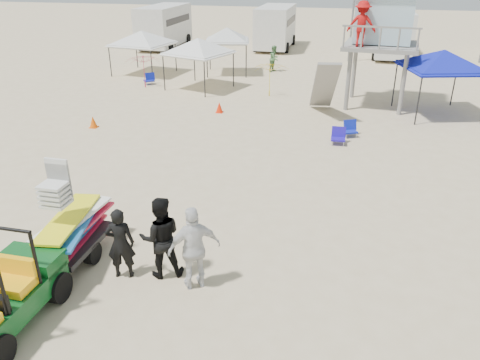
% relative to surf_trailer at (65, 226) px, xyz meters
% --- Properties ---
extents(ground, '(140.00, 140.00, 0.00)m').
position_rel_surf_trailer_xyz_m(ground, '(3.06, -0.47, -0.91)').
color(ground, beige).
rests_on(ground, ground).
extents(surf_trailer, '(1.38, 2.53, 2.23)m').
position_rel_surf_trailer_xyz_m(surf_trailer, '(0.00, 0.00, 0.00)').
color(surf_trailer, black).
rests_on(surf_trailer, ground).
extents(man_left, '(0.71, 0.57, 1.69)m').
position_rel_surf_trailer_xyz_m(man_left, '(1.52, -0.30, -0.06)').
color(man_left, black).
rests_on(man_left, ground).
extents(man_mid, '(1.15, 1.04, 1.92)m').
position_rel_surf_trailer_xyz_m(man_mid, '(2.37, -0.05, 0.05)').
color(man_mid, black).
rests_on(man_mid, ground).
extents(man_right, '(1.21, 0.99, 1.93)m').
position_rel_surf_trailer_xyz_m(man_right, '(3.22, -0.30, 0.05)').
color(man_right, silver).
rests_on(man_right, ground).
extents(lifeguard_tower, '(3.67, 3.67, 5.34)m').
position_rel_surf_trailer_xyz_m(lifeguard_tower, '(7.37, 15.39, 3.07)').
color(lifeguard_tower, gray).
rests_on(lifeguard_tower, ground).
extents(canopy_blue, '(3.82, 3.82, 3.35)m').
position_rel_surf_trailer_xyz_m(canopy_blue, '(10.14, 14.31, 1.89)').
color(canopy_blue, black).
rests_on(canopy_blue, ground).
extents(canopy_white_a, '(3.70, 3.70, 3.14)m').
position_rel_surf_trailer_xyz_m(canopy_white_a, '(-1.95, 16.63, 1.68)').
color(canopy_white_a, black).
rests_on(canopy_white_a, ground).
extents(canopy_white_b, '(3.53, 3.53, 3.03)m').
position_rel_surf_trailer_xyz_m(canopy_white_b, '(-6.48, 19.51, 1.58)').
color(canopy_white_b, black).
rests_on(canopy_white_b, ground).
extents(canopy_white_c, '(3.00, 3.00, 3.21)m').
position_rel_surf_trailer_xyz_m(canopy_white_c, '(-1.39, 20.77, 1.75)').
color(canopy_white_c, black).
rests_on(canopy_white_c, ground).
extents(umbrella_a, '(2.39, 2.42, 1.82)m').
position_rel_surf_trailer_xyz_m(umbrella_a, '(-5.03, 16.13, 0.00)').
color(umbrella_a, '#C4143B').
rests_on(umbrella_a, ground).
extents(umbrella_b, '(2.67, 2.68, 1.76)m').
position_rel_surf_trailer_xyz_m(umbrella_b, '(2.16, 15.82, -0.03)').
color(umbrella_b, yellow).
rests_on(umbrella_b, ground).
extents(cone_near, '(0.34, 0.34, 0.50)m').
position_rel_surf_trailer_xyz_m(cone_near, '(-4.35, 9.06, -0.66)').
color(cone_near, '#F65807').
rests_on(cone_near, ground).
extents(cone_far, '(0.34, 0.34, 0.50)m').
position_rel_surf_trailer_xyz_m(cone_far, '(0.33, 12.39, -0.66)').
color(cone_far, '#FF2808').
rests_on(cone_far, ground).
extents(beach_chair_a, '(0.73, 0.84, 0.64)m').
position_rel_surf_trailer_xyz_m(beach_chair_a, '(-5.08, 16.99, -0.60)').
color(beach_chair_a, '#0E1A9A').
rests_on(beach_chair_a, ground).
extents(beach_chair_b, '(0.70, 0.78, 0.64)m').
position_rel_surf_trailer_xyz_m(beach_chair_b, '(6.34, 10.42, -0.60)').
color(beach_chair_b, '#1020AE').
rests_on(beach_chair_b, ground).
extents(beach_chair_c, '(0.55, 0.59, 0.64)m').
position_rel_surf_trailer_xyz_m(beach_chair_c, '(5.93, 9.41, -0.60)').
color(beach_chair_c, '#1F0FAD').
rests_on(beach_chair_c, ground).
extents(rv_far_left, '(2.64, 6.80, 3.25)m').
position_rel_surf_trailer_xyz_m(rv_far_left, '(-8.94, 29.53, 0.89)').
color(rv_far_left, silver).
rests_on(rv_far_left, ground).
extents(rv_mid_left, '(2.65, 6.50, 3.25)m').
position_rel_surf_trailer_xyz_m(rv_mid_left, '(0.06, 31.03, 0.89)').
color(rv_mid_left, silver).
rests_on(rv_mid_left, ground).
extents(rv_mid_right, '(2.64, 7.00, 3.25)m').
position_rel_surf_trailer_xyz_m(rv_mid_right, '(9.06, 29.53, 0.89)').
color(rv_mid_right, silver).
rests_on(rv_mid_right, ground).
extents(light_pole_left, '(0.14, 0.14, 8.00)m').
position_rel_surf_trailer_xyz_m(light_pole_left, '(6.06, 26.53, 3.09)').
color(light_pole_left, slate).
rests_on(light_pole_left, ground).
extents(distant_beachgoers, '(12.89, 7.85, 1.85)m').
position_rel_surf_trailer_xyz_m(distant_beachgoers, '(8.00, 18.22, -0.03)').
color(distant_beachgoers, '#A4752F').
rests_on(distant_beachgoers, ground).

